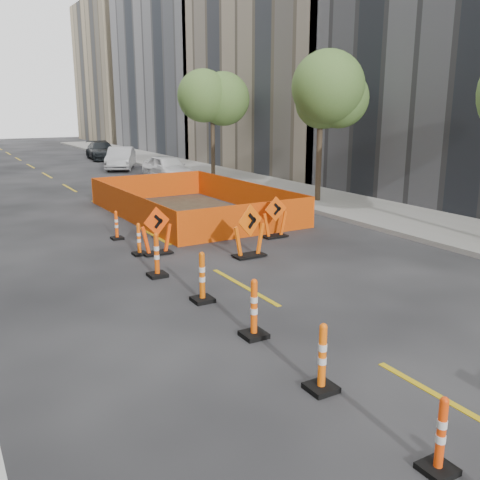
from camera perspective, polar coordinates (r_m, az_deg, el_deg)
ground_plane at (r=9.69m, az=12.69°, el=-11.60°), size 140.00×140.00×0.00m
sidewalk_right at (r=24.07m, az=9.37°, el=4.18°), size 4.00×90.00×0.15m
bld_right_c at (r=38.05m, az=7.90°, el=18.29°), size 12.00×16.00×14.00m
bld_right_d at (r=52.26m, az=-3.76°, el=20.52°), size 12.00×18.00×20.00m
bld_right_e at (r=69.01m, az=-10.82°, el=17.08°), size 12.00×14.00×16.00m
tree_r_b at (r=23.35m, az=8.64°, el=14.89°), size 2.80×2.80×5.95m
tree_r_c at (r=31.81m, az=-2.97°, el=14.78°), size 2.80×2.80×5.95m
channelizer_1 at (r=6.91m, az=20.65°, el=-18.90°), size 0.38×0.38×0.97m
channelizer_2 at (r=8.17m, az=8.76°, el=-12.27°), size 0.43×0.43×1.08m
channelizer_3 at (r=9.83m, az=1.50°, el=-7.30°), size 0.44×0.44×1.13m
channelizer_4 at (r=11.59m, az=-4.06°, el=-3.94°), size 0.44×0.44×1.13m
channelizer_5 at (r=13.40m, az=-8.88°, el=-1.58°), size 0.44×0.44×1.13m
channelizer_6 at (r=15.47m, az=-10.73°, el=0.10°), size 0.37×0.37×0.94m
channelizer_7 at (r=17.46m, az=-13.04°, el=1.56°), size 0.37×0.37×0.93m
chevron_sign_left at (r=15.41m, az=-8.90°, el=1.00°), size 1.01×0.71×1.39m
chevron_sign_center at (r=14.93m, az=1.00°, el=0.99°), size 1.13×0.85×1.52m
chevron_sign_right at (r=17.25m, az=3.76°, el=2.47°), size 0.90×0.54×1.35m
safety_fence at (r=21.12m, az=-5.28°, el=4.25°), size 5.38×8.94×1.10m
parked_car_near at (r=30.96m, az=-7.74°, el=7.64°), size 1.91×4.32×1.45m
parked_car_mid at (r=36.99m, az=-12.61°, el=8.50°), size 3.29×4.74×1.48m
parked_car_far at (r=44.27m, az=-14.55°, el=9.21°), size 2.45×5.00×1.40m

